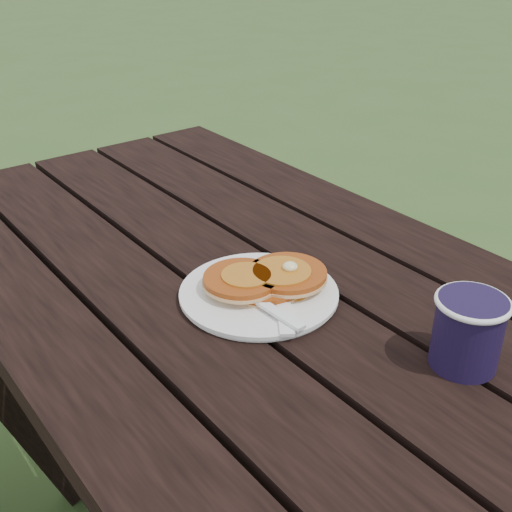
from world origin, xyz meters
TOP-DOWN VIEW (x-y plane):
  - plate at (-0.02, 0.14)m, footprint 0.28×0.28m
  - pancake_stack at (-0.00, 0.14)m, footprint 0.18×0.14m
  - knife at (-0.01, 0.10)m, footprint 0.12×0.16m
  - fork at (-0.04, 0.07)m, footprint 0.04×0.16m
  - coffee_cup at (0.09, -0.14)m, footprint 0.09×0.09m

SIDE VIEW (x-z plane):
  - plate at x=-0.02m, z-range 0.75..0.76m
  - knife at x=-0.01m, z-range 0.76..0.76m
  - fork at x=-0.04m, z-range 0.77..0.77m
  - pancake_stack at x=0.00m, z-range 0.76..0.79m
  - coffee_cup at x=0.09m, z-range 0.76..0.85m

